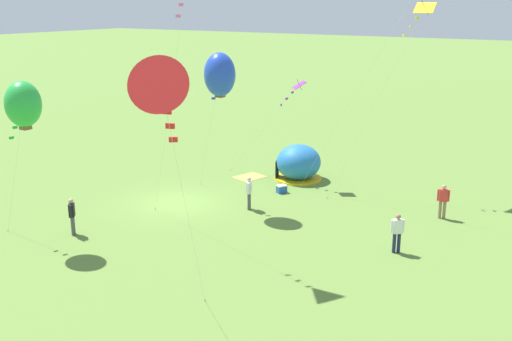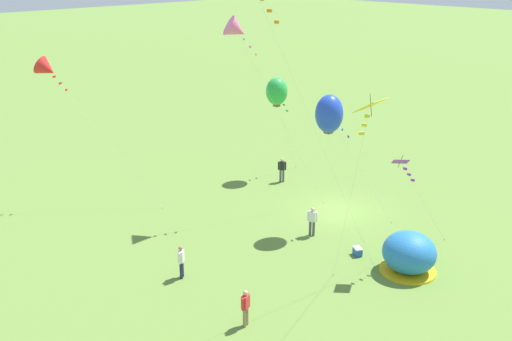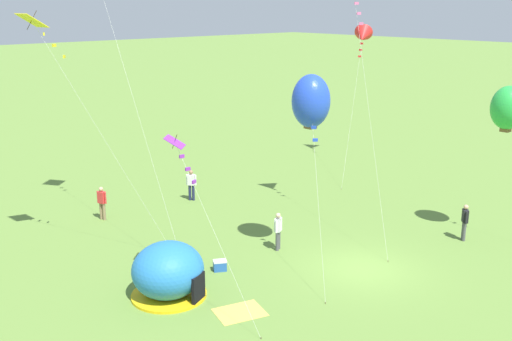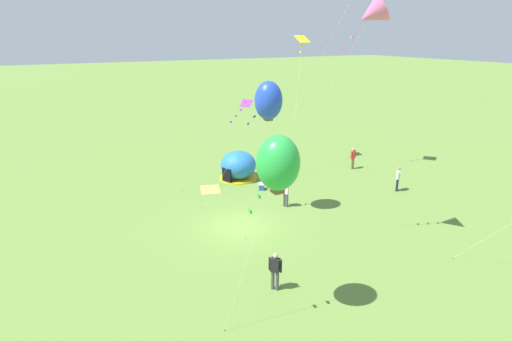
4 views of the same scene
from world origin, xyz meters
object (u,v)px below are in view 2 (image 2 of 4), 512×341
person_center_field (181,260)px  person_with_toddler (312,220)px  kite_blue (329,114)px  kite_purple (403,166)px  kite_red (47,69)px  person_near_tent (282,169)px  kite_pink (237,30)px  person_watching_sky (246,306)px  kite_green (277,91)px  popup_tent (409,253)px  cooler_box (357,251)px  kite_yellow (369,111)px

person_center_field → person_with_toddler: (-1.32, -8.18, 0.00)m
kite_blue → kite_purple: bearing=168.2°
person_with_toddler → kite_red: bearing=26.6°
person_near_tent → kite_pink: kite_pink is taller
kite_blue → person_watching_sky: bearing=112.2°
person_watching_sky → kite_green: 19.64m
popup_tent → person_watching_sky: (2.20, 9.08, -0.03)m
kite_red → person_near_tent: bearing=-122.6°
person_watching_sky → kite_purple: (-1.48, -9.00, 4.48)m
cooler_box → kite_pink: bearing=4.1°
cooler_box → kite_blue: 7.60m
kite_green → person_with_toddler: bearing=145.8°
kite_pink → kite_green: bearing=-64.7°
person_center_field → person_near_tent: bearing=-66.3°
popup_tent → kite_yellow: (-1.44, 6.25, 8.62)m
kite_green → kite_red: bearing=63.5°
kite_green → kite_pink: size_ratio=0.60×
person_near_tent → kite_red: kite_red is taller
person_near_tent → kite_purple: kite_purple is taller
person_center_field → kite_purple: (-6.64, -8.48, 4.48)m
cooler_box → person_watching_sky: person_watching_sky is taller
person_with_toddler → kite_pink: size_ratio=0.15×
person_with_toddler → kite_yellow: size_ratio=0.17×
kite_blue → kite_pink: size_ratio=0.66×
person_watching_sky → kite_green: kite_green is taller
kite_purple → kite_pink: bearing=5.3°
kite_red → kite_blue: kite_red is taller
person_with_toddler → kite_pink: kite_pink is taller
popup_tent → person_watching_sky: size_ratio=1.63×
person_center_field → kite_pink: bearing=-61.4°
person_with_toddler → kite_pink: 11.46m
person_with_toddler → kite_green: size_ratio=0.24×
popup_tent → kite_pink: size_ratio=0.24×
cooler_box → person_watching_sky: size_ratio=0.37×
person_center_field → person_with_toddler: size_ratio=1.00×
person_center_field → kite_purple: bearing=-128.0°
person_watching_sky → kite_yellow: 9.80m
kite_green → person_watching_sky: bearing=130.4°
person_center_field → kite_red: bearing=-2.7°
person_with_toddler → kite_blue: 5.99m
kite_red → kite_green: bearing=-116.5°
person_watching_sky → kite_purple: size_ratio=0.29×
kite_red → kite_purple: size_ratio=1.53×
kite_green → kite_purple: bearing=158.5°
cooler_box → kite_yellow: size_ratio=0.06×
kite_red → person_with_toddler: bearing=-153.4°
popup_tent → kite_green: kite_green is taller
person_watching_sky → person_near_tent: (10.93, -13.65, 0.00)m
person_with_toddler → kite_red: kite_red is taller
cooler_box → kite_purple: size_ratio=0.11×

